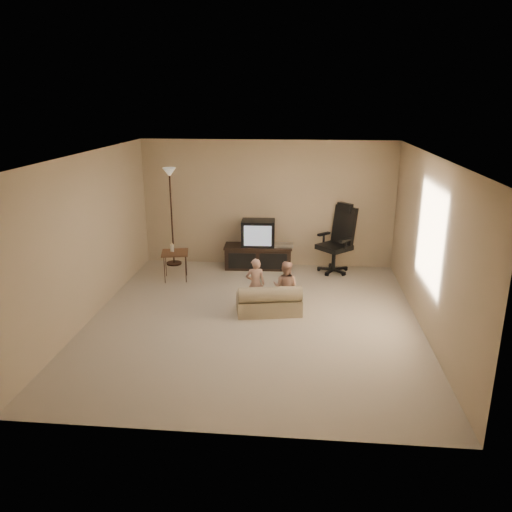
{
  "coord_description": "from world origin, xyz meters",
  "views": [
    {
      "loc": [
        0.69,
        -6.97,
        3.24
      ],
      "look_at": [
        -0.02,
        0.6,
        0.84
      ],
      "focal_mm": 35.0,
      "sensor_mm": 36.0,
      "label": 1
    }
  ],
  "objects_px": {
    "tv_stand": "(258,248)",
    "child_sofa": "(269,302)",
    "toddler_left": "(255,284)",
    "side_table": "(175,253)",
    "floor_lamp": "(171,195)",
    "toddler_right": "(285,287)",
    "office_chair": "(337,248)"
  },
  "relations": [
    {
      "from": "toddler_right",
      "to": "child_sofa",
      "type": "bearing_deg",
      "value": 36.33
    },
    {
      "from": "side_table",
      "to": "toddler_left",
      "type": "xyz_separation_m",
      "value": [
        1.62,
        -1.24,
        -0.09
      ]
    },
    {
      "from": "child_sofa",
      "to": "toddler_left",
      "type": "relative_size",
      "value": 1.27
    },
    {
      "from": "floor_lamp",
      "to": "child_sofa",
      "type": "relative_size",
      "value": 1.81
    },
    {
      "from": "floor_lamp",
      "to": "toddler_right",
      "type": "height_order",
      "value": "floor_lamp"
    },
    {
      "from": "office_chair",
      "to": "tv_stand",
      "type": "bearing_deg",
      "value": -136.93
    },
    {
      "from": "child_sofa",
      "to": "toddler_right",
      "type": "height_order",
      "value": "toddler_right"
    },
    {
      "from": "office_chair",
      "to": "floor_lamp",
      "type": "bearing_deg",
      "value": -136.32
    },
    {
      "from": "floor_lamp",
      "to": "toddler_left",
      "type": "distance_m",
      "value": 3.01
    },
    {
      "from": "toddler_right",
      "to": "floor_lamp",
      "type": "bearing_deg",
      "value": -29.43
    },
    {
      "from": "office_chair",
      "to": "toddler_right",
      "type": "xyz_separation_m",
      "value": [
        -0.93,
        -2.04,
        -0.06
      ]
    },
    {
      "from": "floor_lamp",
      "to": "side_table",
      "type": "bearing_deg",
      "value": -73.48
    },
    {
      "from": "tv_stand",
      "to": "child_sofa",
      "type": "distance_m",
      "value": 2.26
    },
    {
      "from": "tv_stand",
      "to": "child_sofa",
      "type": "height_order",
      "value": "tv_stand"
    },
    {
      "from": "child_sofa",
      "to": "side_table",
      "type": "bearing_deg",
      "value": 132.32
    },
    {
      "from": "office_chair",
      "to": "toddler_right",
      "type": "distance_m",
      "value": 2.24
    },
    {
      "from": "child_sofa",
      "to": "toddler_right",
      "type": "xyz_separation_m",
      "value": [
        0.25,
        0.11,
        0.22
      ]
    },
    {
      "from": "tv_stand",
      "to": "side_table",
      "type": "bearing_deg",
      "value": -153.69
    },
    {
      "from": "floor_lamp",
      "to": "child_sofa",
      "type": "distance_m",
      "value": 3.35
    },
    {
      "from": "office_chair",
      "to": "side_table",
      "type": "height_order",
      "value": "office_chair"
    },
    {
      "from": "side_table",
      "to": "floor_lamp",
      "type": "height_order",
      "value": "floor_lamp"
    },
    {
      "from": "child_sofa",
      "to": "floor_lamp",
      "type": "bearing_deg",
      "value": 122.24
    },
    {
      "from": "tv_stand",
      "to": "child_sofa",
      "type": "relative_size",
      "value": 1.27
    },
    {
      "from": "tv_stand",
      "to": "floor_lamp",
      "type": "xyz_separation_m",
      "value": [
        -1.75,
        0.06,
        1.03
      ]
    },
    {
      "from": "tv_stand",
      "to": "toddler_right",
      "type": "height_order",
      "value": "tv_stand"
    },
    {
      "from": "toddler_left",
      "to": "tv_stand",
      "type": "bearing_deg",
      "value": -96.22
    },
    {
      "from": "office_chair",
      "to": "floor_lamp",
      "type": "xyz_separation_m",
      "value": [
        -3.29,
        0.14,
        0.95
      ]
    },
    {
      "from": "floor_lamp",
      "to": "child_sofa",
      "type": "xyz_separation_m",
      "value": [
        2.12,
        -2.28,
        -1.24
      ]
    },
    {
      "from": "floor_lamp",
      "to": "toddler_left",
      "type": "relative_size",
      "value": 2.31
    },
    {
      "from": "child_sofa",
      "to": "toddler_right",
      "type": "relative_size",
      "value": 1.29
    },
    {
      "from": "office_chair",
      "to": "toddler_left",
      "type": "relative_size",
      "value": 1.57
    },
    {
      "from": "toddler_left",
      "to": "side_table",
      "type": "bearing_deg",
      "value": -47.45
    }
  ]
}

